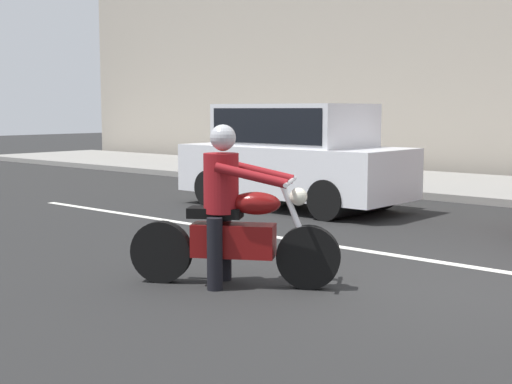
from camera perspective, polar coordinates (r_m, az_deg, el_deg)
The scene contains 3 objects.
ground_plane at distance 7.13m, azimuth 16.22°, elevation -7.42°, with size 80.00×80.00×0.00m, color #242424.
motorcycle_with_rider_crimson at distance 6.81m, azimuth -1.95°, elevation -2.30°, with size 1.84×1.18×1.56m.
parked_hatchback_white at distance 12.18m, azimuth 3.09°, elevation 3.07°, with size 4.04×1.76×1.80m.
Camera 1 is at (2.86, -6.30, 1.71)m, focal length 49.38 mm.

